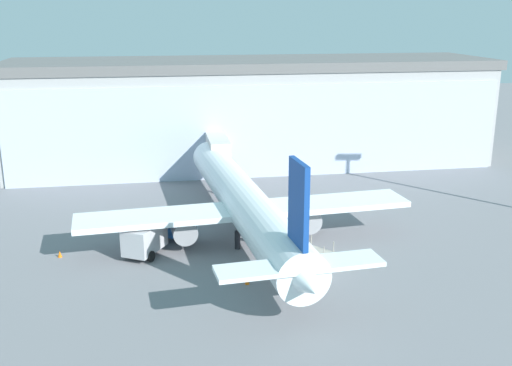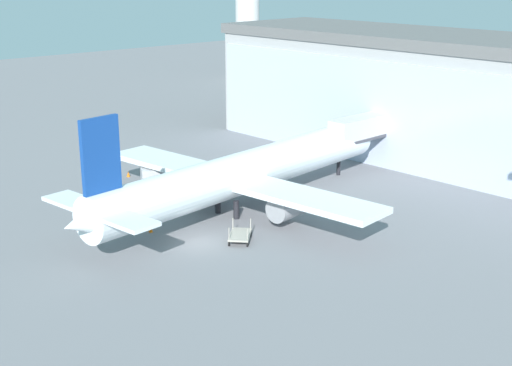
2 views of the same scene
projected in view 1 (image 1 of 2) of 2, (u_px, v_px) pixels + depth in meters
ground at (303, 272)px, 46.92m from camera, size 240.00×240.00×0.00m
terminal_building at (252, 112)px, 79.45m from camera, size 63.48×19.07×13.77m
jet_bridge at (216, 145)px, 70.72m from camera, size 2.80×11.94×5.91m
airplane at (244, 203)px, 52.91m from camera, size 29.50×37.76×10.79m
catering_truck at (153, 233)px, 51.07m from camera, size 5.26×7.51×2.65m
baggage_cart at (317, 252)px, 49.60m from camera, size 3.08×3.14×1.50m
safety_cone_nose at (247, 281)px, 44.85m from camera, size 0.36×0.36×0.55m
safety_cone_wingtip at (60, 254)px, 49.77m from camera, size 0.36×0.36×0.55m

